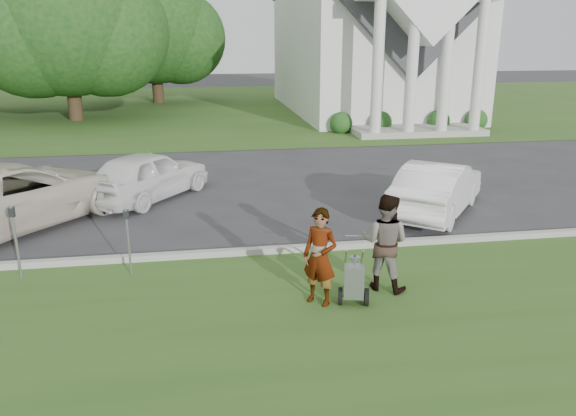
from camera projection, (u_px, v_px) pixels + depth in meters
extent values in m
plane|color=#333335|center=(270.00, 264.00, 11.65)|extent=(120.00, 120.00, 0.00)
cube|color=#30571E|center=(295.00, 337.00, 8.82)|extent=(80.00, 7.00, 0.01)
cube|color=#30571E|center=(218.00, 107.00, 37.12)|extent=(80.00, 30.00, 0.01)
cube|color=#9E9E93|center=(267.00, 251.00, 12.15)|extent=(80.00, 0.18, 0.15)
cube|color=white|center=(364.00, 53.00, 34.62)|extent=(9.00, 16.00, 7.00)
cube|color=#9E9E93|center=(416.00, 131.00, 26.93)|extent=(6.20, 2.60, 0.30)
cylinder|color=white|center=(377.00, 71.00, 24.79)|extent=(0.50, 0.50, 6.00)
cylinder|color=white|center=(412.00, 71.00, 25.03)|extent=(0.50, 0.50, 6.00)
cylinder|color=white|center=(446.00, 71.00, 25.27)|extent=(0.50, 0.50, 6.00)
cylinder|color=white|center=(479.00, 70.00, 25.51)|extent=(0.50, 0.50, 6.00)
sphere|color=#1E4C19|center=(341.00, 123.00, 27.16)|extent=(1.10, 1.10, 1.10)
sphere|color=#1E4C19|center=(381.00, 122.00, 27.47)|extent=(1.10, 1.10, 1.10)
sphere|color=#1E4C19|center=(439.00, 121.00, 27.92)|extent=(1.10, 1.10, 1.10)
sphere|color=#1E4C19|center=(476.00, 120.00, 28.23)|extent=(1.10, 1.10, 1.10)
cylinder|color=#332316|center=(74.00, 91.00, 30.72)|extent=(0.76, 0.76, 3.20)
sphere|color=#144217|center=(65.00, 16.00, 29.56)|extent=(8.40, 8.40, 8.40)
sphere|color=#144217|center=(105.00, 33.00, 30.38)|extent=(6.89, 6.89, 6.89)
sphere|color=#144217|center=(32.00, 28.00, 29.21)|extent=(7.22, 7.22, 7.22)
sphere|color=#144217|center=(7.00, 23.00, 32.17)|extent=(7.54, 7.54, 7.54)
cylinder|color=#332316|center=(157.00, 81.00, 38.90)|extent=(0.76, 0.76, 3.00)
sphere|color=#144217|center=(154.00, 26.00, 37.84)|extent=(7.60, 7.60, 7.60)
sphere|color=#144217|center=(180.00, 38.00, 38.61)|extent=(6.23, 6.23, 6.23)
sphere|color=#144217|center=(131.00, 35.00, 37.50)|extent=(6.54, 6.54, 6.54)
cylinder|color=black|center=(340.00, 296.00, 9.85)|extent=(0.15, 0.32, 0.31)
cylinder|color=black|center=(367.00, 297.00, 9.81)|extent=(0.15, 0.32, 0.31)
cylinder|color=#2D2D33|center=(353.00, 297.00, 9.83)|extent=(0.52, 0.17, 0.04)
cube|color=gray|center=(354.00, 282.00, 9.75)|extent=(0.40, 0.36, 0.57)
cone|color=gray|center=(355.00, 261.00, 9.64)|extent=(0.22, 0.22, 0.17)
cylinder|color=#2D2D33|center=(355.00, 257.00, 9.61)|extent=(0.04, 0.04, 0.06)
cylinder|color=gray|center=(346.00, 257.00, 10.16)|extent=(0.22, 0.75, 0.55)
cylinder|color=gray|center=(362.00, 257.00, 10.14)|extent=(0.22, 0.75, 0.55)
cylinder|color=gray|center=(354.00, 236.00, 10.43)|extent=(0.33, 0.11, 0.03)
imported|color=#999999|center=(320.00, 258.00, 9.68)|extent=(0.75, 0.72, 1.73)
imported|color=#999999|center=(385.00, 243.00, 10.24)|extent=(1.12, 1.07, 1.82)
cylinder|color=gray|center=(129.00, 247.00, 10.91)|extent=(0.04, 0.04, 1.19)
cube|color=#2D2D33|center=(126.00, 214.00, 10.72)|extent=(0.10, 0.07, 0.18)
cylinder|color=gray|center=(126.00, 210.00, 10.69)|extent=(0.09, 0.09, 0.03)
cylinder|color=gray|center=(17.00, 248.00, 10.72)|extent=(0.05, 0.05, 1.29)
cube|color=#2D2D33|center=(12.00, 212.00, 10.50)|extent=(0.11, 0.08, 0.19)
cylinder|color=gray|center=(11.00, 207.00, 10.47)|extent=(0.10, 0.10, 0.03)
imported|color=beige|center=(16.00, 195.00, 13.78)|extent=(5.63, 6.06, 1.58)
imported|color=white|center=(147.00, 175.00, 16.04)|extent=(3.82, 4.40, 1.43)
imported|color=white|center=(437.00, 188.00, 14.76)|extent=(3.77, 4.25, 1.39)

